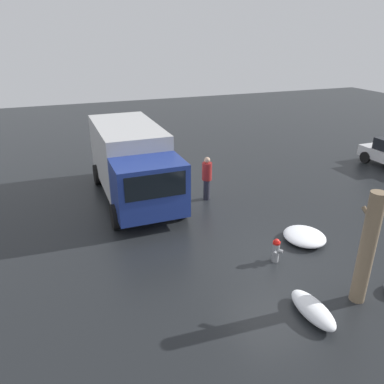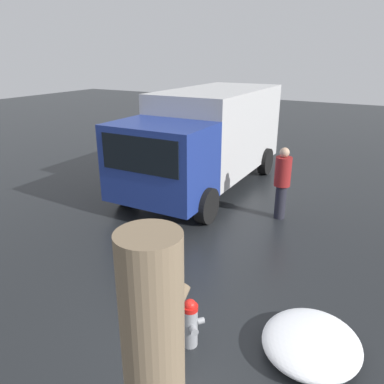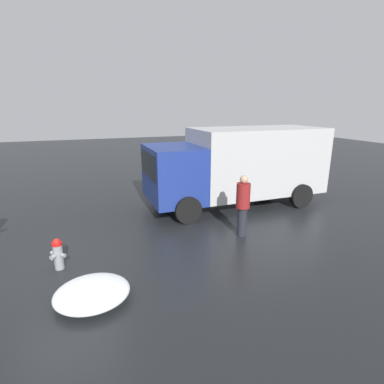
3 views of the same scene
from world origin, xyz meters
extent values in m
plane|color=black|center=(0.00, 0.00, 0.00)|extent=(60.00, 60.00, 0.00)
cylinder|color=gray|center=(0.00, 0.00, 0.30)|extent=(0.21, 0.21, 0.60)
cylinder|color=red|center=(0.00, 0.00, 0.64)|extent=(0.23, 0.23, 0.07)
sphere|color=red|center=(0.00, 0.00, 0.67)|extent=(0.18, 0.18, 0.18)
cylinder|color=gray|center=(-0.11, -0.12, 0.37)|extent=(0.15, 0.15, 0.11)
cylinder|color=gray|center=(0.12, -0.11, 0.37)|extent=(0.13, 0.13, 0.09)
cylinder|color=gray|center=(-0.12, 0.11, 0.37)|extent=(0.13, 0.13, 0.09)
cylinder|color=#7F6B51|center=(-2.12, -1.04, 2.38)|extent=(0.44, 0.11, 0.35)
cube|color=navy|center=(3.71, 2.93, 1.41)|extent=(1.79, 2.49, 1.92)
cube|color=black|center=(2.82, 2.92, 1.79)|extent=(0.05, 2.08, 0.85)
cube|color=#BCBCBC|center=(7.09, 2.96, 1.68)|extent=(5.02, 2.53, 2.46)
cylinder|color=black|center=(3.81, 1.69, 0.45)|extent=(0.90, 0.29, 0.90)
cylinder|color=black|center=(3.79, 4.17, 0.45)|extent=(0.90, 0.29, 0.90)
cylinder|color=black|center=(8.35, 1.74, 0.45)|extent=(0.90, 0.29, 0.90)
cylinder|color=black|center=(8.33, 4.21, 0.45)|extent=(0.90, 0.29, 0.90)
cylinder|color=#23232D|center=(4.97, 0.20, 0.44)|extent=(0.27, 0.27, 0.87)
cylinder|color=maroon|center=(4.97, 0.20, 1.23)|extent=(0.40, 0.40, 0.73)
sphere|color=tan|center=(4.97, 0.20, 1.71)|extent=(0.24, 0.24, 0.24)
ellipsoid|color=white|center=(0.68, -1.55, 0.18)|extent=(1.46, 1.35, 0.36)
camera|label=1|loc=(-8.16, 5.76, 6.46)|focal=35.00mm
camera|label=2|loc=(-3.74, -2.12, 3.96)|focal=35.00mm
camera|label=3|loc=(0.77, -7.01, 3.71)|focal=28.00mm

